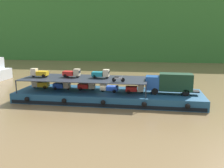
{
  "coord_description": "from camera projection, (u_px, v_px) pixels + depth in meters",
  "views": [
    {
      "loc": [
        6.68,
        -37.17,
        10.14
      ],
      "look_at": [
        0.58,
        0.0,
        2.7
      ],
      "focal_mm": 39.62,
      "sensor_mm": 36.0,
      "label": 1
    }
  ],
  "objects": [
    {
      "name": "mini_truck_lower_mid",
      "position": [
        87.0,
        86.0,
        39.69
      ],
      "size": [
        2.76,
        1.23,
        1.38
      ],
      "color": "red",
      "rests_on": "cargo_barge"
    },
    {
      "name": "ground_plane",
      "position": [
        108.0,
        101.0,
        39.01
      ],
      "size": [
        400.0,
        400.0,
        0.0
      ],
      "primitive_type": "plane",
      "color": "brown"
    },
    {
      "name": "cargo_rack",
      "position": [
        85.0,
        79.0,
        38.95
      ],
      "size": [
        19.6,
        7.24,
        2.0
      ],
      "color": "#232833",
      "rests_on": "cargo_barge"
    },
    {
      "name": "cargo_barge",
      "position": [
        108.0,
        96.0,
        38.84
      ],
      "size": [
        28.8,
        8.6,
        1.5
      ],
      "color": "navy",
      "rests_on": "ground"
    },
    {
      "name": "mini_truck_upper_mid",
      "position": [
        72.0,
        73.0,
        39.64
      ],
      "size": [
        2.78,
        1.27,
        1.38
      ],
      "color": "red",
      "rests_on": "cargo_rack"
    },
    {
      "name": "mini_truck_upper_fore",
      "position": [
        101.0,
        74.0,
        38.88
      ],
      "size": [
        2.76,
        1.23,
        1.38
      ],
      "color": "teal",
      "rests_on": "cargo_rack"
    },
    {
      "name": "covered_lorry",
      "position": [
        170.0,
        83.0,
        36.79
      ],
      "size": [
        7.91,
        2.52,
        3.1
      ],
      "color": "#1E4C99",
      "rests_on": "cargo_barge"
    },
    {
      "name": "hillside_far_bank",
      "position": [
        138.0,
        18.0,
        109.04
      ],
      "size": [
        116.94,
        35.98,
        31.26
      ],
      "color": "#33702D",
      "rests_on": "ground"
    },
    {
      "name": "mini_truck_upper_stern",
      "position": [
        39.0,
        73.0,
        39.87
      ],
      "size": [
        2.75,
        1.22,
        1.38
      ],
      "color": "gold",
      "rests_on": "cargo_rack"
    },
    {
      "name": "motorcycle_upper_port",
      "position": [
        118.0,
        79.0,
        35.85
      ],
      "size": [
        1.9,
        0.55,
        0.87
      ],
      "color": "black",
      "rests_on": "cargo_rack"
    },
    {
      "name": "mini_truck_lower_stern",
      "position": [
        40.0,
        84.0,
        40.98
      ],
      "size": [
        2.79,
        1.29,
        1.38
      ],
      "color": "gold",
      "rests_on": "cargo_barge"
    },
    {
      "name": "mini_truck_lower_aft",
      "position": [
        62.0,
        85.0,
        40.04
      ],
      "size": [
        2.8,
        1.3,
        1.38
      ],
      "color": "#1E47B7",
      "rests_on": "cargo_barge"
    },
    {
      "name": "mini_truck_lower_bow",
      "position": [
        135.0,
        88.0,
        37.62
      ],
      "size": [
        2.77,
        1.25,
        1.38
      ],
      "color": "red",
      "rests_on": "cargo_barge"
    },
    {
      "name": "mini_truck_lower_fore",
      "position": [
        109.0,
        88.0,
        38.26
      ],
      "size": [
        2.79,
        1.3,
        1.38
      ],
      "color": "#1E47B7",
      "rests_on": "cargo_barge"
    }
  ]
}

